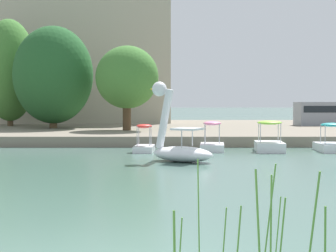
% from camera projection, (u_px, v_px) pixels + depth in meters
% --- Properties ---
extents(shore_bank_far, '(113.76, 26.80, 0.56)m').
position_uv_depth(shore_bank_far, '(161.00, 129.00, 38.46)').
color(shore_bank_far, slate).
rests_on(shore_bank_far, ground_plane).
extents(swan_boat, '(2.84, 2.33, 3.20)m').
position_uv_depth(swan_boat, '(181.00, 143.00, 18.87)').
color(swan_boat, white).
rests_on(swan_boat, ground_plane).
extents(pedal_boat_red, '(1.01, 1.82, 1.33)m').
position_uv_depth(pedal_boat_red, '(147.00, 144.00, 22.81)').
color(pedal_boat_red, white).
rests_on(pedal_boat_red, ground_plane).
extents(pedal_boat_pink, '(1.33, 2.06, 1.45)m').
position_uv_depth(pedal_boat_pink, '(214.00, 142.00, 23.17)').
color(pedal_boat_pink, white).
rests_on(pedal_boat_pink, ground_plane).
extents(pedal_boat_lime, '(1.54, 2.28, 1.49)m').
position_uv_depth(pedal_boat_lime, '(272.00, 142.00, 22.94)').
color(pedal_boat_lime, white).
rests_on(pedal_boat_lime, ground_plane).
extents(pedal_boat_teal, '(1.45, 2.25, 1.39)m').
position_uv_depth(pedal_boat_teal, '(335.00, 144.00, 22.94)').
color(pedal_boat_teal, white).
rests_on(pedal_boat_teal, ground_plane).
extents(tree_broadleaf_left, '(5.88, 5.82, 5.55)m').
position_uv_depth(tree_broadleaf_left, '(129.00, 78.00, 31.21)').
color(tree_broadleaf_left, '#4C3823').
rests_on(tree_broadleaf_left, shore_bank_far).
extents(tree_willow_overhanging, '(5.32, 5.51, 8.39)m').
position_uv_depth(tree_willow_overhanging, '(12.00, 70.00, 37.40)').
color(tree_willow_overhanging, brown).
rests_on(tree_willow_overhanging, shore_bank_far).
extents(tree_willow_near_path, '(7.80, 7.37, 7.29)m').
position_uv_depth(tree_willow_near_path, '(55.00, 75.00, 34.00)').
color(tree_willow_near_path, brown).
rests_on(tree_willow_near_path, shore_bank_far).
extents(parked_van, '(5.01, 2.24, 1.89)m').
position_uv_depth(parked_van, '(329.00, 113.00, 38.34)').
color(parked_van, gray).
rests_on(parked_van, shore_bank_far).
extents(apartment_block, '(17.32, 9.95, 13.54)m').
position_uv_depth(apartment_block, '(83.00, 52.00, 45.67)').
color(apartment_block, '#B2A893').
rests_on(apartment_block, shore_bank_far).
extents(reed_clump_foreground, '(2.15, 1.13, 1.57)m').
position_uv_depth(reed_clump_foreground, '(260.00, 231.00, 6.27)').
color(reed_clump_foreground, '#568E38').
rests_on(reed_clump_foreground, ground_plane).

